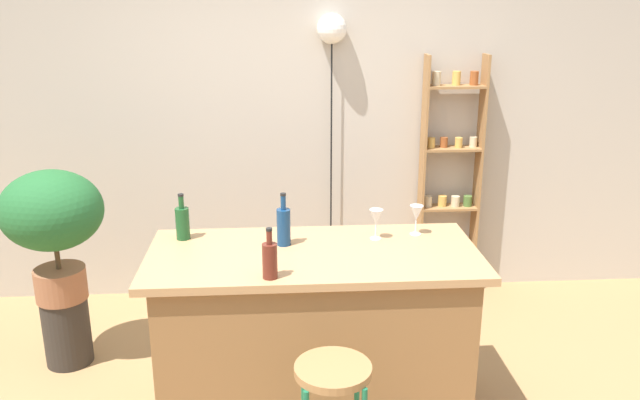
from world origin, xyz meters
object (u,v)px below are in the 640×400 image
object	(u,v)px
spice_shelf	(449,183)
wine_glass_center	(416,214)
plant_stool	(67,330)
bottle_sauce_amber	(284,226)
potted_plant	(52,218)
wine_glass_left	(376,218)
bottle_soda_blue	(270,259)
pendant_globe_light	(332,33)
bottle_vinegar	(182,222)

from	to	relation	value
spice_shelf	wine_glass_center	xyz separation A→B (m)	(-0.53, -1.29, 0.20)
plant_stool	wine_glass_center	xyz separation A→B (m)	(2.06, -0.42, 0.85)
bottle_sauce_amber	wine_glass_center	world-z (taller)	bottle_sauce_amber
wine_glass_center	bottle_sauce_amber	bearing A→B (deg)	-171.62
potted_plant	bottle_sauce_amber	size ratio (longest dim) A/B	2.86
wine_glass_left	wine_glass_center	distance (m)	0.23
bottle_soda_blue	pendant_globe_light	xyz separation A→B (m)	(0.44, 1.84, 0.90)
spice_shelf	pendant_globe_light	xyz separation A→B (m)	(-0.88, 0.04, 1.08)
spice_shelf	bottle_sauce_amber	bearing A→B (deg)	-131.89
potted_plant	bottle_soda_blue	size ratio (longest dim) A/B	3.32
wine_glass_center	pendant_globe_light	size ratio (longest dim) A/B	0.08
bottle_sauce_amber	wine_glass_center	bearing A→B (deg)	8.38
bottle_vinegar	wine_glass_center	size ratio (longest dim) A/B	1.52
potted_plant	bottle_sauce_amber	world-z (taller)	potted_plant
bottle_soda_blue	wine_glass_left	size ratio (longest dim) A/B	1.47
bottle_vinegar	bottle_soda_blue	xyz separation A→B (m)	(0.46, -0.53, -0.00)
bottle_soda_blue	wine_glass_center	size ratio (longest dim) A/B	1.47
plant_stool	wine_glass_left	xyz separation A→B (m)	(1.83, -0.47, 0.85)
bottle_sauce_amber	pendant_globe_light	world-z (taller)	pendant_globe_light
plant_stool	bottle_vinegar	size ratio (longest dim) A/B	1.74
potted_plant	pendant_globe_light	distance (m)	2.18
pendant_globe_light	bottle_vinegar	bearing A→B (deg)	-124.65
wine_glass_left	bottle_sauce_amber	bearing A→B (deg)	-173.83
bottle_soda_blue	wine_glass_center	xyz separation A→B (m)	(0.78, 0.51, 0.03)
spice_shelf	bottle_soda_blue	xyz separation A→B (m)	(-1.32, -1.80, 0.18)
spice_shelf	wine_glass_center	size ratio (longest dim) A/B	10.98
spice_shelf	wine_glass_center	bearing A→B (deg)	-112.49
bottle_sauce_amber	wine_glass_left	distance (m)	0.49
plant_stool	bottle_vinegar	world-z (taller)	bottle_vinegar
potted_plant	bottle_soda_blue	distance (m)	1.58
bottle_sauce_amber	wine_glass_left	xyz separation A→B (m)	(0.49, 0.05, 0.01)
pendant_globe_light	bottle_sauce_amber	bearing A→B (deg)	-104.46
bottle_vinegar	pendant_globe_light	xyz separation A→B (m)	(0.90, 1.30, 0.90)
plant_stool	wine_glass_center	size ratio (longest dim) A/B	2.64
bottle_sauce_amber	bottle_soda_blue	distance (m)	0.41
plant_stool	potted_plant	xyz separation A→B (m)	(0.00, 0.00, 0.73)
potted_plant	wine_glass_left	size ratio (longest dim) A/B	4.89
plant_stool	pendant_globe_light	bearing A→B (deg)	27.91
wine_glass_center	bottle_soda_blue	bearing A→B (deg)	-146.85
wine_glass_center	pendant_globe_light	bearing A→B (deg)	104.69
potted_plant	bottle_sauce_amber	xyz separation A→B (m)	(1.34, -0.52, 0.11)
potted_plant	pendant_globe_light	size ratio (longest dim) A/B	0.39
bottle_vinegar	bottle_sauce_amber	world-z (taller)	bottle_sauce_amber
plant_stool	potted_plant	size ratio (longest dim) A/B	0.54
bottle_soda_blue	bottle_sauce_amber	bearing A→B (deg)	80.34
plant_stool	bottle_sauce_amber	bearing A→B (deg)	-21.24
potted_plant	bottle_vinegar	bearing A→B (deg)	-26.12
wine_glass_left	spice_shelf	bearing A→B (deg)	60.45
spice_shelf	bottle_sauce_amber	world-z (taller)	spice_shelf
potted_plant	wine_glass_left	bearing A→B (deg)	-14.36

